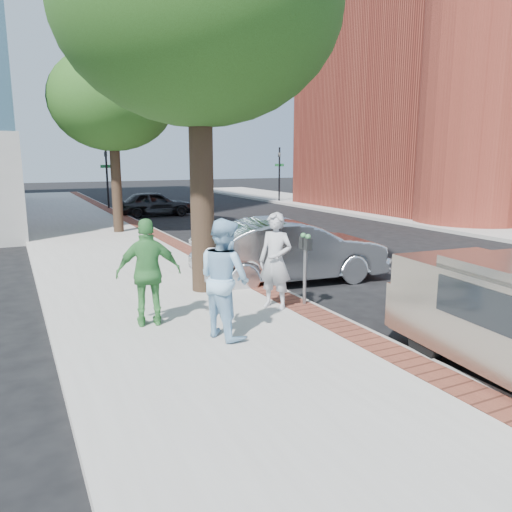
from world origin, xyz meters
TOP-DOWN VIEW (x-y plane):
  - ground at (0.00, 0.00)m, footprint 120.00×120.00m
  - sidewalk at (-1.50, 8.00)m, footprint 5.00×60.00m
  - brick_strip at (0.70, 8.00)m, footprint 0.60×60.00m
  - curb at (1.05, 8.00)m, footprint 0.10×60.00m
  - sidewalk_far at (14.50, 8.00)m, footprint 5.00×60.00m
  - church at (20.98, 13.13)m, footprint 19.00×16.00m
  - signal_near at (0.90, 22.00)m, footprint 0.70×0.15m
  - signal_far at (12.50, 22.00)m, footprint 0.70×0.15m
  - tree_near at (-0.60, 1.90)m, footprint 6.00×6.00m
  - tree_far at (-0.50, 12.00)m, footprint 4.80×4.80m
  - parking_meter at (0.84, -0.11)m, footprint 0.12×0.32m
  - person_gray at (0.19, -0.04)m, footprint 0.77×0.84m
  - person_officer at (-1.33, -1.07)m, footprint 1.00×1.14m
  - person_green at (-2.31, 0.04)m, footprint 1.20×0.68m
  - sedan_silver at (1.85, 2.19)m, footprint 5.05×2.25m
  - bg_car at (2.61, 18.03)m, footprint 4.05×1.81m

SIDE VIEW (x-z plane):
  - ground at x=0.00m, z-range 0.00..0.00m
  - sidewalk at x=-1.50m, z-range 0.00..0.15m
  - curb at x=1.05m, z-range 0.00..0.15m
  - sidewalk_far at x=14.50m, z-range 0.00..0.15m
  - brick_strip at x=0.70m, z-range 0.15..0.16m
  - bg_car at x=2.61m, z-range 0.00..1.35m
  - sedan_silver at x=1.85m, z-range 0.00..1.61m
  - person_gray at x=0.19m, z-range 0.15..2.07m
  - person_green at x=-2.31m, z-range 0.15..2.08m
  - person_officer at x=-1.33m, z-range 0.15..2.15m
  - parking_meter at x=0.84m, z-range 0.47..1.94m
  - signal_near at x=0.90m, z-range 0.35..4.15m
  - signal_far at x=12.50m, z-range 0.35..4.15m
  - tree_far at x=-0.50m, z-range 1.73..8.87m
  - tree_near at x=-0.60m, z-range 1.92..10.43m
  - church at x=20.98m, z-range -2.94..17.46m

